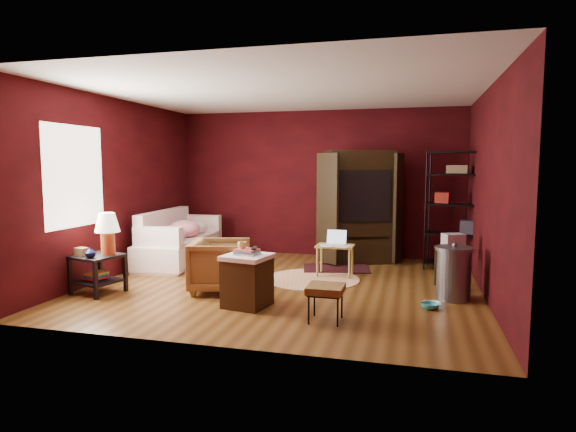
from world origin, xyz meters
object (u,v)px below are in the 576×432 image
Objects in this scene: laptop_desk at (335,248)px; tv_armoire at (359,205)px; armchair at (220,263)px; hamper at (247,279)px; wire_shelving at (457,205)px; side_table at (103,245)px; sofa at (179,239)px.

laptop_desk is 0.36× the size of tv_armoire.
armchair is 0.40× the size of tv_armoire.
tv_armoire reaches higher than hamper.
hamper is 0.38× the size of wire_shelving.
side_table reaches higher than armchair.
side_table is 3.44m from laptop_desk.
armchair is 1.07× the size of hamper.
sofa is 1.09× the size of tv_armoire.
sofa is at bearing 173.35° from tv_armoire.
laptop_desk is at bearing -142.09° from wire_shelving.
hamper is at bearing -142.97° from sofa.
armchair reaches higher than laptop_desk.
armchair is 0.72× the size of side_table.
tv_armoire is at bearing 43.78° from side_table.
side_table is 1.48× the size of hamper.
tv_armoire is (1.03, 3.12, 0.71)m from hamper.
tv_armoire reaches higher than laptop_desk.
laptop_desk is (0.80, 1.91, 0.11)m from hamper.
sofa is 1.11× the size of wire_shelving.
hamper is at bearing -2.73° from side_table.
side_table is at bearing -139.09° from wire_shelving.
side_table reaches higher than hamper.
armchair is 1.11× the size of laptop_desk.
hamper is at bearing -130.20° from tv_armoire.
side_table is at bearing 173.72° from sofa.
sofa reaches higher than laptop_desk.
wire_shelving is at bearing 27.68° from laptop_desk.
side_table is 5.56m from wire_shelving.
side_table is 0.55× the size of tv_armoire.
sofa is 3.31m from tv_armoire.
hamper is 4.00m from wire_shelving.
tv_armoire is (3.14, 0.86, 0.62)m from sofa.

